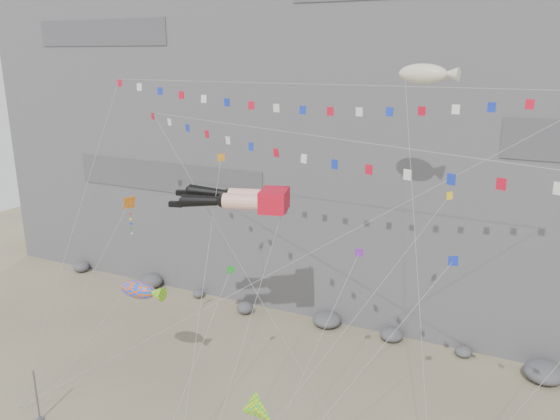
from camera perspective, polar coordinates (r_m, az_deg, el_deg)
name	(u,v)px	position (r m, az deg, el deg)	size (l,w,h in m)	color
cliff	(385,44)	(59.59, 10.89, 16.70)	(80.00, 28.00, 50.00)	slate
talus_boulders	(327,320)	(50.95, 4.92, -11.38)	(60.00, 3.00, 1.20)	#59585D
anchor_pole_left	(37,396)	(41.93, -24.08, -17.31)	(0.12, 0.12, 3.81)	slate
legs_kite	(242,199)	(37.70, -4.01, 1.18)	(9.69, 17.05, 21.25)	red
flag_banner_upper	(316,85)	(35.84, 3.82, 12.93)	(34.04, 11.74, 30.39)	red
flag_banner_lower	(319,137)	(31.90, 4.14, 7.65)	(34.15, 13.48, 22.14)	red
harlequin_kite	(129,204)	(39.50, -15.52, 0.66)	(5.89, 7.74, 16.26)	red
fish_windsock	(138,289)	(39.86, -14.60, -8.04)	(7.40, 5.59, 10.81)	#E1530B
delta_kite	(255,410)	(30.73, -2.62, -20.13)	(2.13, 3.90, 7.42)	yellow
blimp_windsock	(423,75)	(36.65, 14.69, 13.53)	(7.00, 13.66, 26.45)	beige
small_kite_a	(220,163)	(39.64, -6.25, 4.95)	(5.93, 15.21, 22.75)	orange
small_kite_b	(357,257)	(33.44, 8.06, -4.91)	(3.81, 9.74, 15.64)	purple
small_kite_c	(229,274)	(35.21, -5.34, -6.63)	(1.08, 10.38, 14.42)	green
small_kite_d	(444,204)	(35.34, 16.72, 0.64)	(9.99, 17.07, 24.40)	yellow
small_kite_e	(449,266)	(29.58, 17.27, -5.57)	(9.39, 7.73, 17.69)	#152FBB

